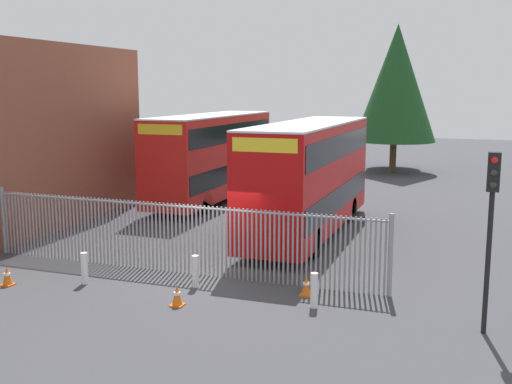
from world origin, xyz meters
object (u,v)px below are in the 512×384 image
at_px(double_decker_bus_near_gate, 310,174).
at_px(bollard_center_front, 195,271).
at_px(bollard_near_left, 84,268).
at_px(bollard_near_right, 314,290).
at_px(traffic_cone_near_kerb, 306,285).
at_px(traffic_cone_by_gate, 177,295).
at_px(traffic_cone_mid_forecourt, 7,276).
at_px(double_decker_bus_behind_fence_left, 212,154).
at_px(traffic_light_kerbside, 491,209).

bearing_deg(double_decker_bus_near_gate, bollard_center_front, -100.04).
height_order(bollard_near_left, bollard_near_right, same).
bearing_deg(traffic_cone_near_kerb, traffic_cone_by_gate, -146.66).
bearing_deg(bollard_near_right, traffic_cone_by_gate, -162.26).
bearing_deg(traffic_cone_mid_forecourt, double_decker_bus_behind_fence_left, 90.01).
height_order(double_decker_bus_near_gate, bollard_center_front, double_decker_bus_near_gate).
distance_m(bollard_near_left, traffic_cone_by_gate, 3.51).
bearing_deg(traffic_light_kerbside, traffic_cone_by_gate, -173.85).
xyz_separation_m(double_decker_bus_near_gate, traffic_cone_mid_forecourt, (-6.61, -9.35, -2.13)).
bearing_deg(traffic_cone_by_gate, double_decker_bus_near_gate, 82.99).
bearing_deg(double_decker_bus_behind_fence_left, bollard_near_left, -81.58).
height_order(double_decker_bus_behind_fence_left, bollard_near_right, double_decker_bus_behind_fence_left).
height_order(bollard_center_front, traffic_light_kerbside, traffic_light_kerbside).
distance_m(bollard_center_front, traffic_light_kerbside, 8.31).
distance_m(traffic_cone_by_gate, traffic_light_kerbside, 8.17).
relative_size(bollard_near_right, traffic_cone_mid_forecourt, 1.61).
height_order(double_decker_bus_near_gate, bollard_near_left, double_decker_bus_near_gate).
relative_size(traffic_cone_mid_forecourt, traffic_cone_near_kerb, 1.00).
xyz_separation_m(bollard_near_left, traffic_cone_mid_forecourt, (-2.05, -0.91, -0.19)).
bearing_deg(double_decker_bus_near_gate, traffic_cone_mid_forecourt, -125.25).
xyz_separation_m(bollard_near_right, traffic_cone_mid_forecourt, (-8.94, -1.28, -0.19)).
distance_m(double_decker_bus_behind_fence_left, bollard_near_left, 14.15).
xyz_separation_m(bollard_near_left, bollard_center_front, (3.21, 0.84, 0.00)).
xyz_separation_m(traffic_cone_mid_forecourt, traffic_light_kerbside, (13.15, 1.00, 2.70)).
relative_size(double_decker_bus_behind_fence_left, traffic_cone_mid_forecourt, 18.32).
distance_m(bollard_near_right, traffic_cone_by_gate, 3.63).
height_order(bollard_near_left, traffic_cone_mid_forecourt, bollard_near_left).
relative_size(bollard_near_left, traffic_cone_by_gate, 1.61).
bearing_deg(traffic_cone_mid_forecourt, double_decker_bus_near_gate, 54.75).
height_order(bollard_near_left, bollard_center_front, same).
bearing_deg(bollard_near_left, bollard_center_front, 14.73).
xyz_separation_m(double_decker_bus_near_gate, traffic_cone_by_gate, (-1.13, -9.18, -2.13)).
bearing_deg(bollard_center_front, traffic_cone_by_gate, -82.16).
relative_size(bollard_near_left, traffic_light_kerbside, 0.22).
distance_m(double_decker_bus_near_gate, traffic_cone_near_kerb, 7.74).
xyz_separation_m(traffic_cone_by_gate, traffic_light_kerbside, (7.66, 0.83, 2.70)).
distance_m(double_decker_bus_near_gate, double_decker_bus_behind_fence_left, 8.55).
xyz_separation_m(bollard_center_front, traffic_cone_by_gate, (0.22, -1.58, -0.19)).
relative_size(double_decker_bus_behind_fence_left, bollard_near_left, 11.38).
xyz_separation_m(double_decker_bus_behind_fence_left, traffic_light_kerbside, (13.15, -13.77, 0.56)).
height_order(bollard_near_right, traffic_light_kerbside, traffic_light_kerbside).
height_order(bollard_center_front, traffic_cone_by_gate, bollard_center_front).
height_order(double_decker_bus_near_gate, traffic_cone_mid_forecourt, double_decker_bus_near_gate).
height_order(double_decker_bus_near_gate, bollard_near_right, double_decker_bus_near_gate).
bearing_deg(traffic_cone_mid_forecourt, bollard_center_front, 18.41).
distance_m(traffic_cone_by_gate, traffic_cone_mid_forecourt, 5.48).
relative_size(double_decker_bus_near_gate, bollard_center_front, 11.38).
distance_m(double_decker_bus_behind_fence_left, traffic_light_kerbside, 19.05).
bearing_deg(bollard_near_left, traffic_cone_by_gate, -12.04).
xyz_separation_m(double_decker_bus_behind_fence_left, bollard_near_right, (8.94, -13.49, -1.95)).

